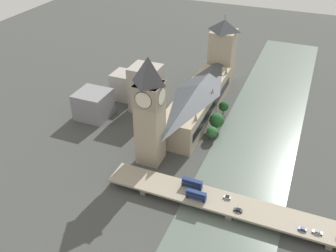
{
  "coord_description": "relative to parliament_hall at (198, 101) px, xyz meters",
  "views": [
    {
      "loc": [
        -52.78,
        208.38,
        139.32
      ],
      "look_at": [
        17.99,
        36.46,
        17.63
      ],
      "focal_mm": 40.0,
      "sensor_mm": 36.0,
      "label": 1
    }
  ],
  "objects": [
    {
      "name": "tree_embankment_mid",
      "position": [
        -17.35,
        11.58,
        -4.73
      ],
      "size": [
        9.96,
        9.96,
        12.58
      ],
      "color": "brown",
      "rests_on": "ground_plane"
    },
    {
      "name": "city_block_center",
      "position": [
        58.86,
        -5.18,
        -2.01
      ],
      "size": [
        18.45,
        16.81,
        20.62
      ],
      "color": "#A39E93",
      "rests_on": "ground_plane"
    },
    {
      "name": "car_northbound_tail",
      "position": [
        -79.24,
        83.93,
        -6.68
      ],
      "size": [
        3.8,
        1.81,
        1.43
      ],
      "color": "navy",
      "rests_on": "road_bridge"
    },
    {
      "name": "ground_plane",
      "position": [
        -14.04,
        8.0,
        -12.32
      ],
      "size": [
        600.0,
        600.0,
        0.0
      ],
      "primitive_type": "plane",
      "color": "#424442"
    },
    {
      "name": "tree_embankment_near",
      "position": [
        -17.68,
        23.48,
        -6.58
      ],
      "size": [
        7.16,
        7.16,
        9.33
      ],
      "color": "brown",
      "rests_on": "ground_plane"
    },
    {
      "name": "city_block_east",
      "position": [
        67.2,
        27.28,
        -2.89
      ],
      "size": [
        21.91,
        21.87,
        18.86
      ],
      "color": "gray",
      "rests_on": "ground_plane"
    },
    {
      "name": "double_decker_bus_lead",
      "position": [
        -22.66,
        76.05,
        -4.63
      ],
      "size": [
        10.97,
        2.61,
        5.04
      ],
      "color": "navy",
      "rests_on": "road_bridge"
    },
    {
      "name": "parliament_hall",
      "position": [
        0.0,
        0.0,
        0.0
      ],
      "size": [
        22.55,
        92.11,
        24.79
      ],
      "color": "tan",
      "rests_on": "ground_plane"
    },
    {
      "name": "clock_tower",
      "position": [
        9.77,
        56.97,
        22.9
      ],
      "size": [
        15.09,
        15.09,
        65.62
      ],
      "color": "tan",
      "rests_on": "ground_plane"
    },
    {
      "name": "road_bridge",
      "position": [
        -45.23,
        79.89,
        -8.37
      ],
      "size": [
        132.76,
        16.0,
        4.92
      ],
      "color": "gray",
      "rests_on": "ground_plane"
    },
    {
      "name": "city_block_west",
      "position": [
        37.38,
        4.11,
        4.32
      ],
      "size": [
        20.57,
        18.79,
        33.27
      ],
      "color": "#A39E93",
      "rests_on": "ground_plane"
    },
    {
      "name": "car_southbound_lead",
      "position": [
        -85.65,
        83.25,
        -6.7
      ],
      "size": [
        4.72,
        1.74,
        1.38
      ],
      "color": "silver",
      "rests_on": "road_bridge"
    },
    {
      "name": "car_southbound_tail",
      "position": [
        -49.05,
        83.49,
        -6.69
      ],
      "size": [
        4.26,
        1.85,
        1.41
      ],
      "color": "black",
      "rests_on": "road_bridge"
    },
    {
      "name": "car_northbound_mid",
      "position": [
        -41.85,
        76.97,
        -6.67
      ],
      "size": [
        3.88,
        1.84,
        1.49
      ],
      "color": "silver",
      "rests_on": "road_bridge"
    },
    {
      "name": "double_decker_bus_mid",
      "position": [
        -27.39,
        83.35,
        -4.73
      ],
      "size": [
        10.48,
        2.53,
        4.83
      ],
      "color": "navy",
      "rests_on": "road_bridge"
    },
    {
      "name": "river_water",
      "position": [
        -45.23,
        8.0,
        -12.17
      ],
      "size": [
        50.38,
        360.0,
        0.3
      ],
      "primitive_type": "cube",
      "color": "slate",
      "rests_on": "ground_plane"
    },
    {
      "name": "victoria_tower",
      "position": [
        0.06,
        -59.43,
        13.62
      ],
      "size": [
        18.76,
        18.76,
        55.88
      ],
      "color": "tan",
      "rests_on": "ground_plane"
    },
    {
      "name": "tree_embankment_far",
      "position": [
        -16.18,
        -10.4,
        -6.24
      ],
      "size": [
        7.11,
        7.11,
        9.66
      ],
      "color": "brown",
      "rests_on": "ground_plane"
    }
  ]
}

